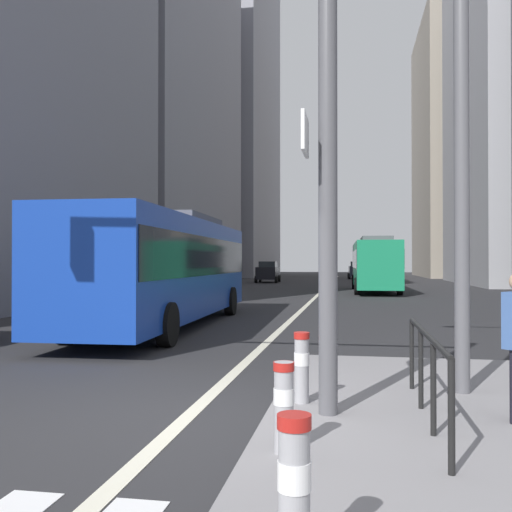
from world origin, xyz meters
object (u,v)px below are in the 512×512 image
object	(u,v)px
car_oncoming_mid	(268,272)
bollard_back	(302,363)
street_lamp_post	(461,12)
city_bus_red_receding	(374,263)
car_receding_near	(357,270)
bollard_right	(284,402)
traffic_signal_gantry	(149,80)
city_bus_blue_oncoming	(167,264)
bollard_left	(294,486)

from	to	relation	value
car_oncoming_mid	bollard_back	distance (m)	45.31
street_lamp_post	car_oncoming_mid	bearing A→B (deg)	101.88
city_bus_red_receding	car_receding_near	world-z (taller)	city_bus_red_receding
car_oncoming_mid	bollard_right	distance (m)	47.16
traffic_signal_gantry	street_lamp_post	bearing A→B (deg)	19.62
car_oncoming_mid	traffic_signal_gantry	size ratio (longest dim) A/B	0.70
city_bus_blue_oncoming	car_receding_near	distance (m)	48.75
city_bus_red_receding	bollard_right	size ratio (longest dim) A/B	13.53
car_oncoming_mid	car_receding_near	bearing A→B (deg)	56.83
city_bus_red_receding	bollard_left	xyz separation A→B (m)	(-1.66, -33.51, -1.19)
city_bus_red_receding	bollard_back	size ratio (longest dim) A/B	12.86
city_bus_red_receding	bollard_back	xyz separation A→B (m)	(-1.97, -29.63, -1.20)
city_bus_blue_oncoming	traffic_signal_gantry	distance (m)	10.13
city_bus_blue_oncoming	street_lamp_post	bearing A→B (deg)	-49.43
city_bus_red_receding	car_receding_near	bearing A→B (deg)	91.84
city_bus_blue_oncoming	bollard_back	size ratio (longest dim) A/B	13.66
car_receding_near	bollard_back	distance (m)	57.33
car_receding_near	car_oncoming_mid	bearing A→B (deg)	-123.17
bollard_left	bollard_right	world-z (taller)	bollard_left
city_bus_blue_oncoming	bollard_back	distance (m)	10.20
bollard_right	bollard_back	distance (m)	1.87
car_receding_near	traffic_signal_gantry	world-z (taller)	traffic_signal_gantry
traffic_signal_gantry	street_lamp_post	xyz separation A→B (m)	(3.90, 1.39, 1.15)
bollard_back	car_receding_near	bearing A→B (deg)	88.92
city_bus_blue_oncoming	car_oncoming_mid	size ratio (longest dim) A/B	2.65
city_bus_blue_oncoming	bollard_left	distance (m)	13.84
street_lamp_post	bollard_left	bearing A→B (deg)	-110.27
traffic_signal_gantry	bollard_back	distance (m)	3.97
city_bus_blue_oncoming	traffic_signal_gantry	world-z (taller)	traffic_signal_gantry
car_oncoming_mid	bollard_right	bearing A→B (deg)	-81.29
street_lamp_post	bollard_back	world-z (taller)	street_lamp_post
city_bus_blue_oncoming	city_bus_red_receding	world-z (taller)	same
traffic_signal_gantry	bollard_right	size ratio (longest dim) A/B	7.78
car_oncoming_mid	traffic_signal_gantry	world-z (taller)	traffic_signal_gantry
city_bus_blue_oncoming	car_receding_near	bearing A→B (deg)	83.09
car_oncoming_mid	bollard_left	bearing A→B (deg)	-81.29
city_bus_red_receding	car_oncoming_mid	world-z (taller)	city_bus_red_receding
city_bus_blue_oncoming	bollard_left	size ratio (longest dim) A/B	13.32
bollard_right	bollard_back	xyz separation A→B (m)	(-0.00, 1.87, 0.02)
car_oncoming_mid	bollard_back	world-z (taller)	car_oncoming_mid
car_oncoming_mid	car_receding_near	distance (m)	15.03
traffic_signal_gantry	city_bus_blue_oncoming	bearing A→B (deg)	107.47
traffic_signal_gantry	bollard_left	distance (m)	5.31
city_bus_blue_oncoming	city_bus_red_receding	bearing A→B (deg)	71.92
traffic_signal_gantry	bollard_right	distance (m)	4.20
city_bus_blue_oncoming	car_receding_near	world-z (taller)	city_bus_blue_oncoming
city_bus_red_receding	bollard_left	distance (m)	33.57
street_lamp_post	bollard_left	xyz separation A→B (m)	(-1.77, -4.79, -4.63)
bollard_left	bollard_back	distance (m)	3.89
car_oncoming_mid	street_lamp_post	distance (m)	45.00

